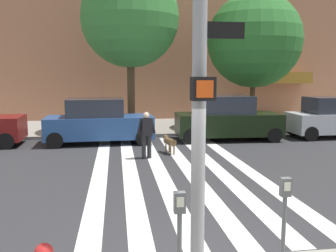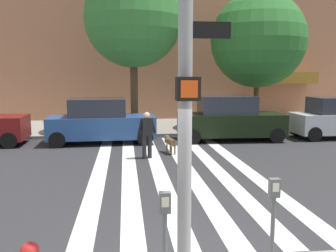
% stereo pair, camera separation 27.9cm
% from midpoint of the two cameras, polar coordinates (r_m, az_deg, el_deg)
% --- Properties ---
extents(ground_plane, '(160.00, 160.00, 0.00)m').
position_cam_midpoint_polar(ground_plane, '(11.40, -0.60, -6.79)').
color(ground_plane, '#2B2B2D').
extents(sidewalk_far, '(80.00, 6.00, 0.15)m').
position_cam_midpoint_polar(sidewalk_far, '(20.09, -3.36, -0.13)').
color(sidewalk_far, gray).
rests_on(sidewalk_far, ground_plane).
extents(crosswalk_stripes, '(4.95, 11.20, 0.01)m').
position_cam_midpoint_polar(crosswalk_stripes, '(11.45, 1.41, -6.70)').
color(crosswalk_stripes, silver).
rests_on(crosswalk_stripes, ground_plane).
extents(traffic_light_pole, '(0.74, 0.46, 5.80)m').
position_cam_midpoint_polar(traffic_light_pole, '(4.48, 4.83, 15.84)').
color(traffic_light_pole, gray).
rests_on(traffic_light_pole, sidewalk_near).
extents(parking_meter_curbside, '(0.14, 0.11, 1.36)m').
position_cam_midpoint_polar(parking_meter_curbside, '(5.38, 17.70, -12.81)').
color(parking_meter_curbside, '#515456').
rests_on(parking_meter_curbside, sidewalk_near).
extents(parking_meter_second_along, '(0.14, 0.11, 1.36)m').
position_cam_midpoint_polar(parking_meter_second_along, '(4.61, 1.31, -16.03)').
color(parking_meter_second_along, '#515456').
rests_on(parking_meter_second_along, sidewalk_near).
extents(parked_car_behind_first, '(4.56, 2.06, 1.92)m').
position_cam_midpoint_polar(parked_car_behind_first, '(15.81, -10.00, 0.63)').
color(parked_car_behind_first, navy).
rests_on(parked_car_behind_first, ground_plane).
extents(parked_car_third_in_line, '(4.69, 2.13, 2.00)m').
position_cam_midpoint_polar(parked_car_third_in_line, '(16.49, 10.11, 1.04)').
color(parked_car_third_in_line, black).
rests_on(parked_car_third_in_line, ground_plane).
extents(street_tree_nearest, '(4.77, 4.77, 7.89)m').
position_cam_midpoint_polar(street_tree_nearest, '(18.37, -5.04, 16.50)').
color(street_tree_nearest, '#4C3823').
rests_on(street_tree_nearest, sidewalk_far).
extents(street_tree_middle, '(4.85, 4.85, 6.96)m').
position_cam_midpoint_polar(street_tree_middle, '(19.65, 14.39, 12.93)').
color(street_tree_middle, '#4C3823').
rests_on(street_tree_middle, sidewalk_far).
extents(pedestrian_dog_walker, '(0.70, 0.33, 1.64)m').
position_cam_midpoint_polar(pedestrian_dog_walker, '(12.67, -2.71, -1.02)').
color(pedestrian_dog_walker, black).
rests_on(pedestrian_dog_walker, ground_plane).
extents(dog_on_leash, '(0.44, 1.00, 0.65)m').
position_cam_midpoint_polar(dog_on_leash, '(13.56, 0.95, -2.48)').
color(dog_on_leash, brown).
rests_on(dog_on_leash, ground_plane).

